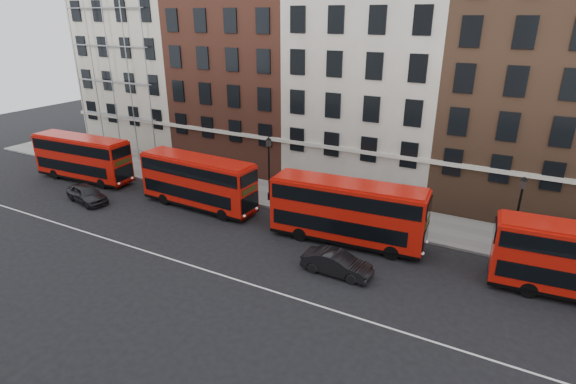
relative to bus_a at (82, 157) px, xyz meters
The scene contains 13 objects.
ground 23.83m from the bus_a, 13.18° to the right, with size 120.00×120.00×0.00m, color black.
pavement 23.75m from the bus_a, 12.43° to the left, with size 80.00×5.00×0.15m, color gray.
kerb 23.34m from the bus_a, ahead, with size 80.00×0.30×0.16m, color gray.
road_centre_line 24.36m from the bus_a, 17.78° to the right, with size 70.00×0.12×0.01m, color white.
building_terrace 27.19m from the bus_a, 28.68° to the left, with size 64.00×11.95×22.00m.
bus_a is the anchor object (origin of this frame).
bus_b 13.41m from the bus_a, ahead, with size 10.02×2.80×4.17m.
bus_c 25.90m from the bus_a, ahead, with size 10.41×3.24×4.31m.
car_rear 6.04m from the bus_a, 37.34° to the right, with size 1.74×4.33×1.48m, color #232326.
car_front 27.27m from the bus_a, ahead, with size 1.47×4.21×1.39m, color black.
lamp_post_left 18.15m from the bus_a, 11.80° to the left, with size 0.44×0.44×5.33m.
lamp_post_right 35.96m from the bus_a, ahead, with size 0.44×0.44×5.33m.
iron_railings 24.28m from the bus_a, 17.52° to the left, with size 6.60×0.06×1.00m, color black, non-canonical shape.
Camera 1 is at (12.28, -20.29, 14.37)m, focal length 28.00 mm.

